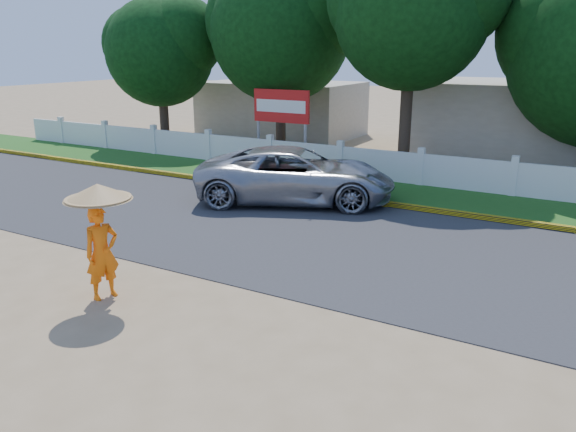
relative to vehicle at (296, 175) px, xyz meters
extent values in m
plane|color=#9E8460|center=(2.70, -7.24, -0.83)|extent=(120.00, 120.00, 0.00)
cube|color=#38383A|center=(2.70, -2.74, -0.82)|extent=(60.00, 7.00, 0.02)
cube|color=#2D601E|center=(2.70, 2.51, -0.81)|extent=(60.00, 3.50, 0.03)
cube|color=yellow|center=(2.70, 0.81, -0.75)|extent=(40.00, 0.18, 0.16)
cube|color=silver|center=(2.70, 3.96, -0.28)|extent=(40.00, 0.10, 1.10)
cube|color=#B7AD99|center=(5.70, 10.76, 0.77)|extent=(10.00, 6.00, 3.20)
cube|color=#B7AD99|center=(-7.30, 11.76, 0.57)|extent=(8.00, 5.00, 2.80)
imported|color=#9C9EA4|center=(0.00, 0.00, 0.00)|extent=(6.57, 4.89, 1.66)
imported|color=orange|center=(0.19, -7.83, 0.06)|extent=(0.60, 0.75, 1.78)
cylinder|color=gray|center=(0.24, -7.83, 0.75)|extent=(0.03, 0.03, 1.15)
cone|color=tan|center=(0.24, -7.83, 1.24)|extent=(1.22, 1.22, 0.29)
cylinder|color=gray|center=(-4.53, 5.06, 0.17)|extent=(0.12, 0.12, 2.00)
cylinder|color=gray|center=(-2.33, 5.06, 0.17)|extent=(0.12, 0.12, 2.00)
cube|color=red|center=(-3.43, 5.06, 1.47)|extent=(2.50, 0.12, 1.30)
cube|color=silver|center=(-3.43, 5.00, 1.47)|extent=(2.25, 0.02, 0.49)
cylinder|color=#473828|center=(-10.77, 6.33, 0.65)|extent=(0.44, 0.44, 2.95)
sphere|color=#0E3F11|center=(-10.77, 6.33, 3.51)|extent=(5.06, 5.06, 5.06)
cylinder|color=#473828|center=(-4.69, 7.17, 0.94)|extent=(0.44, 0.44, 3.54)
sphere|color=#0E3F11|center=(-4.69, 7.17, 4.38)|extent=(6.05, 6.05, 6.05)
cylinder|color=#473828|center=(1.51, 5.69, 1.30)|extent=(0.44, 0.44, 4.25)
sphere|color=#0E3F11|center=(1.51, 5.69, 4.94)|extent=(5.50, 5.50, 5.50)
camera|label=1|loc=(8.01, -14.64, 3.71)|focal=35.00mm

